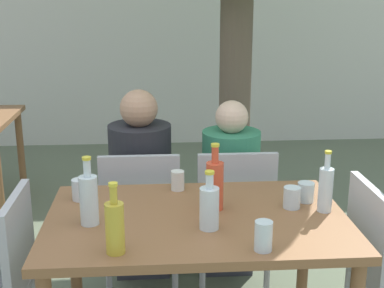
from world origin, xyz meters
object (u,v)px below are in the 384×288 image
at_px(drinking_glass_2, 292,198).
at_px(oil_cruet_0, 115,226).
at_px(dining_table_front, 197,235).
at_px(drinking_glass_0, 263,236).
at_px(patio_chair_2, 141,215).
at_px(water_bottle_2, 89,198).
at_px(water_bottle_3, 209,207).
at_px(person_seated_2, 142,194).
at_px(patio_chair_3, 234,212).
at_px(person_seated_3, 228,197).
at_px(drinking_glass_1, 178,180).
at_px(water_bottle_4, 326,188).
at_px(drinking_glass_3, 306,192).
at_px(soda_bottle_1, 215,184).
at_px(drinking_glass_4, 80,190).

bearing_deg(drinking_glass_2, oil_cruet_0, -153.78).
distance_m(dining_table_front, drinking_glass_0, 0.44).
xyz_separation_m(patio_chair_2, drinking_glass_2, (0.72, -0.59, 0.32)).
relative_size(water_bottle_2, water_bottle_3, 1.18).
relative_size(dining_table_front, person_seated_2, 1.11).
xyz_separation_m(patio_chair_3, drinking_glass_0, (-0.04, -1.00, 0.33)).
distance_m(person_seated_3, drinking_glass_1, 0.73).
xyz_separation_m(water_bottle_3, water_bottle_4, (0.54, 0.15, 0.01)).
bearing_deg(drinking_glass_3, person_seated_2, 136.86).
distance_m(water_bottle_4, drinking_glass_3, 0.15).
height_order(person_seated_2, water_bottle_4, person_seated_2).
xyz_separation_m(patio_chair_3, water_bottle_4, (0.32, -0.64, 0.38)).
height_order(person_seated_2, soda_bottle_1, person_seated_2).
xyz_separation_m(person_seated_2, water_bottle_4, (0.85, -0.87, 0.34)).
relative_size(patio_chair_3, water_bottle_3, 3.50).
bearing_deg(drinking_glass_0, patio_chair_3, 87.79).
distance_m(soda_bottle_1, drinking_glass_2, 0.37).
xyz_separation_m(water_bottle_4, drinking_glass_1, (-0.66, 0.32, -0.06)).
relative_size(patio_chair_3, water_bottle_2, 2.96).
bearing_deg(drinking_glass_1, drinking_glass_3, -18.13).
bearing_deg(patio_chair_2, dining_table_front, 112.16).
bearing_deg(water_bottle_2, soda_bottle_1, 13.02).
height_order(water_bottle_3, drinking_glass_0, water_bottle_3).
height_order(soda_bottle_1, drinking_glass_4, soda_bottle_1).
relative_size(person_seated_3, drinking_glass_3, 12.17).
height_order(water_bottle_2, drinking_glass_2, water_bottle_2).
height_order(person_seated_2, drinking_glass_0, person_seated_2).
relative_size(patio_chair_3, drinking_glass_3, 9.60).
bearing_deg(patio_chair_2, drinking_glass_3, 146.98).
xyz_separation_m(person_seated_2, drinking_glass_2, (0.72, -0.82, 0.28)).
xyz_separation_m(patio_chair_3, oil_cruet_0, (-0.61, -0.98, 0.38)).
bearing_deg(dining_table_front, drinking_glass_3, 14.67).
height_order(person_seated_2, drinking_glass_4, person_seated_2).
relative_size(oil_cruet_0, drinking_glass_4, 2.79).
bearing_deg(patio_chair_2, drinking_glass_4, 56.91).
relative_size(patio_chair_2, water_bottle_2, 2.96).
bearing_deg(dining_table_front, person_seated_2, 106.81).
xyz_separation_m(person_seated_3, drinking_glass_4, (-0.81, -0.66, 0.32)).
xyz_separation_m(patio_chair_3, person_seated_2, (-0.54, 0.23, 0.04)).
height_order(oil_cruet_0, drinking_glass_4, oil_cruet_0).
bearing_deg(oil_cruet_0, drinking_glass_3, 27.78).
relative_size(drinking_glass_2, drinking_glass_3, 1.07).
bearing_deg(water_bottle_3, oil_cruet_0, -153.38).
distance_m(dining_table_front, water_bottle_3, 0.24).
xyz_separation_m(person_seated_2, water_bottle_3, (0.31, -1.02, 0.33)).
bearing_deg(drinking_glass_2, patio_chair_2, 140.37).
relative_size(water_bottle_2, drinking_glass_3, 3.24).
xyz_separation_m(dining_table_front, drinking_glass_4, (-0.54, 0.24, 0.14)).
distance_m(drinking_glass_1, drinking_glass_3, 0.63).
relative_size(person_seated_2, drinking_glass_0, 10.09).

